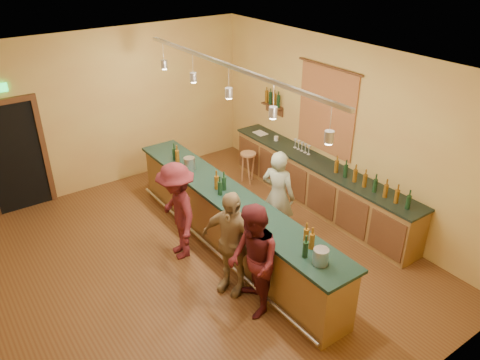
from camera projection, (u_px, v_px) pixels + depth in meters
floor at (191, 265)px, 7.58m from camera, size 7.00×7.00×0.00m
ceiling at (179, 70)px, 6.08m from camera, size 6.50×7.00×0.02m
wall_back at (99, 112)px, 9.35m from camera, size 6.50×0.02×3.20m
wall_front at (374, 322)px, 4.32m from camera, size 6.50×0.02×3.20m
wall_right at (342, 130)px, 8.50m from camera, size 0.02×7.00×3.20m
doorway at (14, 155)px, 8.68m from camera, size 1.15×0.09×2.48m
tapestry at (326, 111)px, 8.66m from camera, size 0.03×1.40×1.60m
bottle_shelf at (273, 100)px, 9.79m from camera, size 0.17×0.55×0.54m
back_counter at (319, 184)px, 9.01m from camera, size 0.60×4.55×1.27m
tasting_bar at (230, 219)px, 7.70m from camera, size 0.73×5.10×1.38m
pendant_track at (229, 77)px, 6.58m from camera, size 0.11×4.60×0.50m
bartender at (278, 196)px, 7.93m from camera, size 0.61×0.71×1.65m
customer_a at (253, 261)px, 6.32m from camera, size 0.89×0.99×1.69m
customer_b at (231, 243)px, 6.72m from camera, size 0.78×1.06×1.66m
customer_c at (177, 211)px, 7.47m from camera, size 0.81×1.18×1.67m
bar_stool at (248, 159)px, 9.85m from camera, size 0.34×0.34×0.69m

